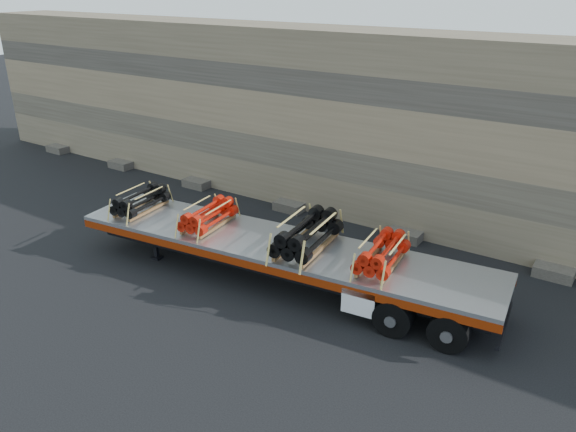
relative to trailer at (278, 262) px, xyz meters
The scene contains 7 objects.
ground 0.74m from the trailer, 65.39° to the left, with size 120.00×120.00×0.00m, color black.
rock_wall 7.34m from the trailer, 88.93° to the left, with size 44.00×3.00×7.00m, color #7A6B54.
trailer is the anchor object (origin of this frame).
bundle_front 5.43m from the trailer, behind, with size 0.99×1.98×0.70m, color black, non-canonical shape.
bundle_midfront 2.73m from the trailer, behind, with size 1.01×2.01×0.71m, color red, non-canonical shape.
bundle_midrear 1.49m from the trailer, ahead, with size 1.26×2.53×0.90m, color black, non-canonical shape.
bundle_rear 3.44m from the trailer, ahead, with size 1.03×2.07×0.73m, color red, non-canonical shape.
Camera 1 is at (8.60, -12.89, 8.74)m, focal length 35.00 mm.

